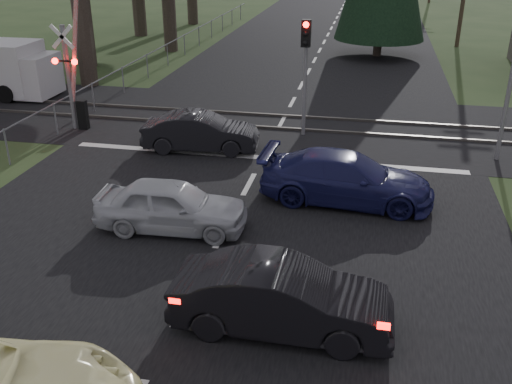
% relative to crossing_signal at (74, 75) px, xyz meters
% --- Properties ---
extents(ground, '(120.00, 120.00, 0.00)m').
position_rel_crossing_signal_xyz_m(ground, '(7.27, -9.79, -2.06)').
color(ground, '#283C1B').
rests_on(ground, ground).
extents(road, '(14.00, 100.00, 0.01)m').
position_rel_crossing_signal_xyz_m(road, '(7.27, 0.21, -2.05)').
color(road, black).
rests_on(road, ground).
extents(rail_corridor, '(120.00, 8.00, 0.01)m').
position_rel_crossing_signal_xyz_m(rail_corridor, '(7.27, 2.21, -2.05)').
color(rail_corridor, black).
rests_on(rail_corridor, ground).
extents(stop_line, '(13.00, 0.35, 0.00)m').
position_rel_crossing_signal_xyz_m(stop_line, '(7.27, -1.59, -2.05)').
color(stop_line, silver).
rests_on(stop_line, ground).
extents(rail_near, '(120.00, 0.12, 0.10)m').
position_rel_crossing_signal_xyz_m(rail_near, '(7.27, 1.41, -2.01)').
color(rail_near, '#59544C').
rests_on(rail_near, ground).
extents(rail_far, '(120.00, 0.12, 0.10)m').
position_rel_crossing_signal_xyz_m(rail_far, '(7.27, 3.01, -2.01)').
color(rail_far, '#59544C').
rests_on(rail_far, ground).
extents(crossing_signal, '(1.62, 0.38, 6.96)m').
position_rel_crossing_signal_xyz_m(crossing_signal, '(0.00, 0.00, 0.00)').
color(crossing_signal, slate).
rests_on(crossing_signal, ground).
extents(traffic_signal_center, '(0.32, 0.48, 4.10)m').
position_rel_crossing_signal_xyz_m(traffic_signal_center, '(8.27, 0.89, 0.75)').
color(traffic_signal_center, slate).
rests_on(traffic_signal_center, ground).
extents(fence_left, '(0.10, 36.00, 1.20)m').
position_rel_crossing_signal_xyz_m(fence_left, '(-0.53, 12.71, -2.06)').
color(fence_left, slate).
rests_on(fence_left, ground).
extents(dark_hatchback, '(4.07, 1.42, 1.34)m').
position_rel_crossing_signal_xyz_m(dark_hatchback, '(9.27, -10.18, -1.39)').
color(dark_hatchback, black).
rests_on(dark_hatchback, ground).
extents(silver_car, '(3.81, 1.69, 1.28)m').
position_rel_crossing_signal_xyz_m(silver_car, '(5.99, -6.84, -1.42)').
color(silver_car, '#ACAFB4').
rests_on(silver_car, ground).
extents(blue_sedan, '(4.78, 2.15, 1.36)m').
position_rel_crossing_signal_xyz_m(blue_sedan, '(10.11, -4.35, -1.38)').
color(blue_sedan, '#191B4C').
rests_on(blue_sedan, ground).
extents(dark_car_far, '(3.99, 1.75, 1.27)m').
position_rel_crossing_signal_xyz_m(dark_car_far, '(5.09, -1.29, -1.42)').
color(dark_car_far, black).
rests_on(dark_car_far, ground).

